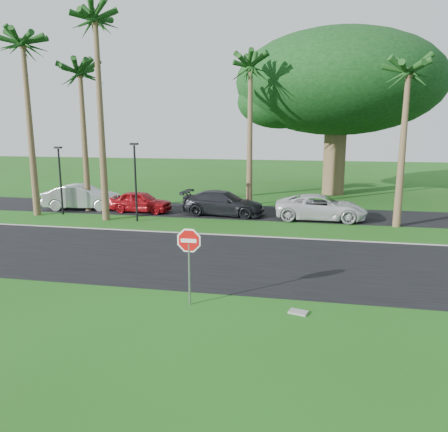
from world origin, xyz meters
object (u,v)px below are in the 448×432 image
car_dark (223,203)px  car_silver (82,197)px  stop_sign_near (189,251)px  car_minivan (321,208)px  car_red (141,202)px

car_dark → car_silver: bearing=94.2°
stop_sign_near → car_minivan: bearing=73.0°
car_silver → car_dark: bearing=-99.6°
car_silver → car_dark: 9.83m
car_dark → car_minivan: (6.09, -0.25, -0.01)m
car_dark → car_minivan: size_ratio=0.97×
car_red → car_dark: size_ratio=0.77×
car_dark → stop_sign_near: bearing=-168.3°
stop_sign_near → car_red: bearing=117.3°
stop_sign_near → car_silver: stop_sign_near is taller
car_red → car_minivan: 11.63m
stop_sign_near → car_silver: size_ratio=0.52×
car_silver → car_red: car_silver is taller
car_dark → car_minivan: bearing=-87.7°
car_red → car_minivan: (11.63, -0.17, 0.06)m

